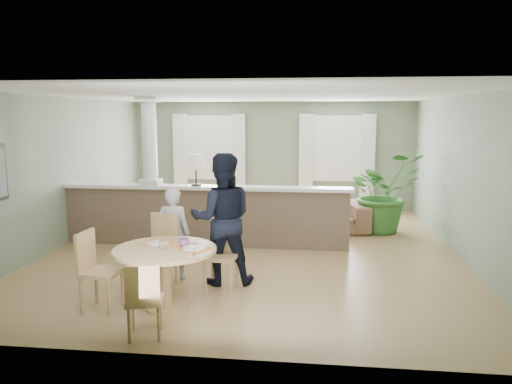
# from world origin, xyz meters

# --- Properties ---
(ground) EXTENTS (8.00, 8.00, 0.00)m
(ground) POSITION_xyz_m (0.00, 0.00, 0.00)
(ground) COLOR tan
(ground) RESTS_ON ground
(room_shell) EXTENTS (7.02, 8.02, 2.71)m
(room_shell) POSITION_xyz_m (-0.03, 0.63, 1.81)
(room_shell) COLOR gray
(room_shell) RESTS_ON ground
(pony_wall) EXTENTS (5.32, 0.38, 2.70)m
(pony_wall) POSITION_xyz_m (-0.99, 0.20, 0.71)
(pony_wall) COLOR brown
(pony_wall) RESTS_ON ground
(sofa) EXTENTS (2.99, 1.65, 0.83)m
(sofa) POSITION_xyz_m (0.72, 1.51, 0.41)
(sofa) COLOR brown
(sofa) RESTS_ON ground
(houseplant) EXTENTS (1.88, 1.80, 1.62)m
(houseplant) POSITION_xyz_m (2.47, 1.73, 0.81)
(houseplant) COLOR #326E2C
(houseplant) RESTS_ON ground
(dining_table) EXTENTS (1.26, 1.26, 0.86)m
(dining_table) POSITION_xyz_m (-0.72, -2.79, 0.61)
(dining_table) COLOR tan
(dining_table) RESTS_ON ground
(chair_far_boy) EXTENTS (0.56, 0.56, 1.01)m
(chair_far_boy) POSITION_xyz_m (-1.04, -1.99, 0.55)
(chair_far_boy) COLOR tan
(chair_far_boy) RESTS_ON ground
(chair_far_man) EXTENTS (0.47, 0.47, 0.96)m
(chair_far_man) POSITION_xyz_m (-0.17, -1.97, 0.53)
(chair_far_man) COLOR tan
(chair_far_man) RESTS_ON ground
(chair_near) EXTENTS (0.46, 0.46, 0.84)m
(chair_near) POSITION_xyz_m (-0.69, -3.67, 0.46)
(chair_near) COLOR tan
(chair_near) RESTS_ON ground
(chair_side) EXTENTS (0.47, 0.47, 0.98)m
(chair_side) POSITION_xyz_m (-1.56, -2.93, 0.54)
(chair_side) COLOR tan
(chair_side) RESTS_ON ground
(child_person) EXTENTS (0.50, 0.33, 1.35)m
(child_person) POSITION_xyz_m (-0.94, -1.68, 0.68)
(child_person) COLOR #A7A8AD
(child_person) RESTS_ON ground
(man_person) EXTENTS (1.02, 0.87, 1.86)m
(man_person) POSITION_xyz_m (-0.20, -1.77, 0.93)
(man_person) COLOR black
(man_person) RESTS_ON ground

